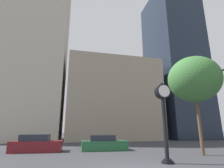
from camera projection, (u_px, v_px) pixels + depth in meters
The scene contains 7 objects.
building_tall_tower at pixel (29, 45), 32.06m from camera, with size 13.30×12.00×33.69m.
building_storefront_row at pixel (111, 101), 32.95m from camera, with size 15.90×12.00×13.85m.
building_glass_modern at pixel (173, 62), 38.36m from camera, with size 8.75×12.00×32.19m.
street_clock at pixel (164, 111), 10.01m from camera, with size 0.86×0.67×4.47m.
car_maroon at pixel (37, 144), 14.28m from camera, with size 3.97×2.06×1.37m.
car_green at pixel (104, 144), 15.30m from camera, with size 3.98×1.93×1.29m.
bare_tree at pixel (194, 79), 13.59m from camera, with size 3.93×3.93×7.31m.
Camera 1 is at (-2.93, -7.90, 1.76)m, focal length 28.00 mm.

